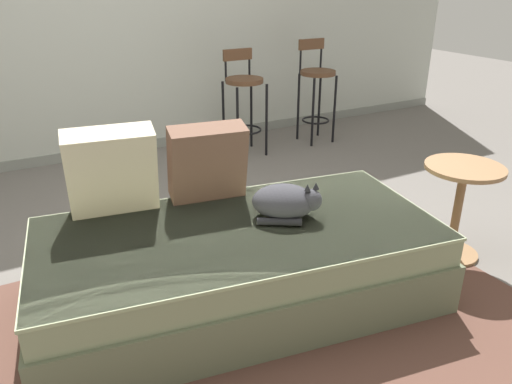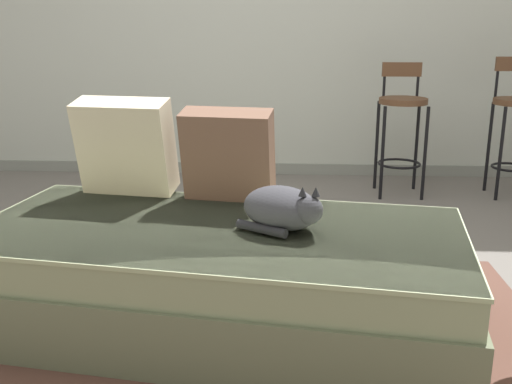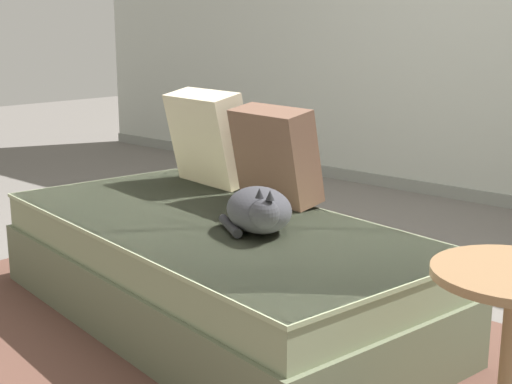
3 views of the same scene
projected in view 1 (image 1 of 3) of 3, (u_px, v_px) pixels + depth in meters
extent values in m
plane|color=#66605B|center=(209.00, 263.00, 2.93)|extent=(16.00, 16.00, 0.00)
cube|color=#B7BCB2|center=(96.00, 7.00, 4.21)|extent=(8.00, 0.10, 2.60)
cube|color=gray|center=(114.00, 149.00, 4.67)|extent=(8.00, 0.02, 0.09)
cube|color=brown|center=(269.00, 332.00, 2.36)|extent=(2.68, 2.06, 0.01)
cube|color=#636B50|center=(240.00, 277.00, 2.55)|extent=(2.10, 1.25, 0.27)
cube|color=gray|center=(239.00, 241.00, 2.47)|extent=(2.05, 1.20, 0.15)
cube|color=#98A47B|center=(239.00, 229.00, 2.44)|extent=(2.07, 1.22, 0.02)
cube|color=beige|center=(112.00, 171.00, 2.50)|extent=(0.47, 0.31, 0.46)
cube|color=brown|center=(207.00, 162.00, 2.66)|extent=(0.43, 0.28, 0.43)
ellipsoid|color=#333338|center=(284.00, 201.00, 2.51)|extent=(0.40, 0.37, 0.17)
sphere|color=#333338|center=(311.00, 200.00, 2.48)|extent=(0.11, 0.11, 0.11)
cone|color=black|center=(308.00, 187.00, 2.44)|extent=(0.03, 0.03, 0.04)
cone|color=black|center=(316.00, 186.00, 2.46)|extent=(0.03, 0.03, 0.04)
cylinder|color=black|center=(279.00, 222.00, 2.44)|extent=(0.21, 0.15, 0.04)
cylinder|color=black|center=(238.00, 125.00, 4.40)|extent=(0.02, 0.02, 0.66)
cylinder|color=black|center=(267.00, 121.00, 4.53)|extent=(0.02, 0.02, 0.66)
cylinder|color=black|center=(224.00, 117.00, 4.64)|extent=(0.02, 0.02, 0.66)
cylinder|color=black|center=(251.00, 113.00, 4.77)|extent=(0.02, 0.02, 0.66)
torus|color=black|center=(245.00, 130.00, 4.63)|extent=(0.31, 0.31, 0.02)
cylinder|color=brown|center=(244.00, 80.00, 4.44)|extent=(0.34, 0.34, 0.04)
cylinder|color=black|center=(226.00, 69.00, 4.46)|extent=(0.02, 0.02, 0.23)
cylinder|color=black|center=(249.00, 66.00, 4.56)|extent=(0.02, 0.02, 0.23)
cube|color=brown|center=(237.00, 54.00, 4.46)|extent=(0.28, 0.03, 0.10)
cylinder|color=black|center=(313.00, 113.00, 4.77)|extent=(0.02, 0.02, 0.66)
cylinder|color=black|center=(334.00, 110.00, 4.89)|extent=(0.02, 0.02, 0.66)
cylinder|color=black|center=(298.00, 107.00, 4.98)|extent=(0.02, 0.02, 0.66)
cylinder|color=black|center=(319.00, 104.00, 5.09)|extent=(0.02, 0.02, 0.66)
torus|color=black|center=(316.00, 120.00, 4.98)|extent=(0.27, 0.27, 0.02)
cylinder|color=brown|center=(318.00, 73.00, 4.79)|extent=(0.34, 0.34, 0.04)
cylinder|color=black|center=(301.00, 59.00, 4.80)|extent=(0.02, 0.02, 0.27)
cylinder|color=black|center=(321.00, 58.00, 4.90)|extent=(0.02, 0.02, 0.27)
cube|color=brown|center=(311.00, 44.00, 4.79)|extent=(0.28, 0.03, 0.10)
cylinder|color=olive|center=(457.00, 213.00, 2.91)|extent=(0.05, 0.05, 0.55)
cylinder|color=olive|center=(450.00, 253.00, 3.02)|extent=(0.32, 0.32, 0.02)
cylinder|color=olive|center=(465.00, 168.00, 2.80)|extent=(0.44, 0.44, 0.02)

